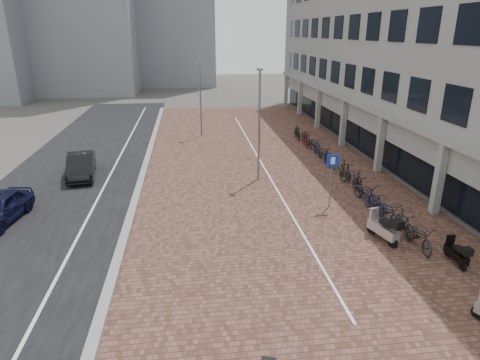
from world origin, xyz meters
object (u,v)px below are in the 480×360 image
Objects in this scene: scooter_front at (383,227)px; parking_sign at (332,172)px; scooter_mid at (457,252)px; car_dark at (81,166)px.

parking_sign reaches higher than scooter_front.
scooter_front is 1.30× the size of scooter_mid.
scooter_front is at bearing -44.08° from car_dark.
scooter_front is (13.78, -9.57, -0.06)m from car_dark.
car_dark is at bearing 130.54° from scooter_front.
car_dark is 1.54× the size of parking_sign.
parking_sign is at bearing 91.82° from scooter_front.
scooter_mid is (1.85, -1.97, -0.14)m from scooter_front.
car_dark reaches higher than scooter_mid.
scooter_front is at bearing 136.16° from scooter_mid.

